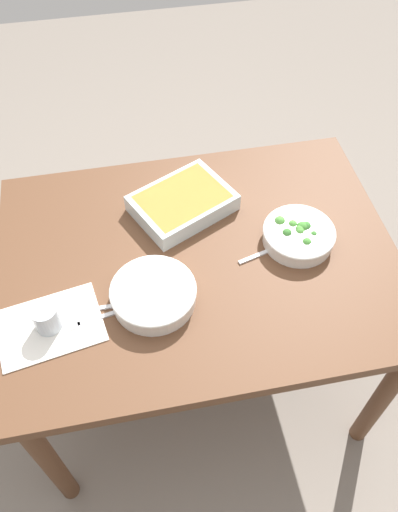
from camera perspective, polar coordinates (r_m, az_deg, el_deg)
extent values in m
plane|color=slate|center=(2.19, 0.00, -11.99)|extent=(6.00, 6.00, 0.00)
cube|color=brown|center=(1.57, 0.00, -0.45)|extent=(1.20, 0.90, 0.04)
cylinder|color=brown|center=(1.74, -16.26, -20.90)|extent=(0.06, 0.06, 0.70)
cylinder|color=brown|center=(1.85, 19.66, -14.40)|extent=(0.06, 0.06, 0.70)
cylinder|color=brown|center=(2.12, -16.53, -0.49)|extent=(0.06, 0.06, 0.70)
cylinder|color=brown|center=(2.21, 11.92, 3.71)|extent=(0.06, 0.06, 0.70)
cube|color=silver|center=(1.47, -16.16, -7.43)|extent=(0.31, 0.25, 0.00)
cylinder|color=silver|center=(1.45, -5.04, -4.29)|extent=(0.24, 0.24, 0.05)
torus|color=silver|center=(1.43, -5.11, -3.77)|extent=(0.24, 0.24, 0.01)
cylinder|color=olive|center=(1.44, -5.05, -4.23)|extent=(0.19, 0.19, 0.03)
sphere|color=#C66633|center=(1.44, -5.70, -3.64)|extent=(0.01, 0.01, 0.01)
sphere|color=silver|center=(1.44, -4.99, -3.07)|extent=(0.01, 0.01, 0.01)
sphere|color=olive|center=(1.47, -5.83, -1.90)|extent=(0.02, 0.02, 0.02)
cylinder|color=silver|center=(1.60, 10.87, 2.33)|extent=(0.21, 0.21, 0.05)
torus|color=silver|center=(1.59, 10.98, 2.82)|extent=(0.22, 0.22, 0.01)
cylinder|color=#8CB272|center=(1.60, 10.88, 2.39)|extent=(0.18, 0.18, 0.02)
sphere|color=#3D7A33|center=(1.60, 11.73, 3.23)|extent=(0.03, 0.03, 0.03)
sphere|color=#569E42|center=(1.59, 11.09, 2.87)|extent=(0.03, 0.03, 0.03)
sphere|color=#3D7A33|center=(1.58, 9.65, 2.60)|extent=(0.03, 0.03, 0.03)
sphere|color=#569E42|center=(1.60, 10.32, 3.47)|extent=(0.03, 0.03, 0.03)
sphere|color=#478C38|center=(1.56, 11.82, 1.49)|extent=(0.03, 0.03, 0.03)
sphere|color=#569E42|center=(1.59, 11.04, 2.79)|extent=(0.03, 0.03, 0.03)
sphere|color=#3D7A33|center=(1.60, 11.63, 3.15)|extent=(0.03, 0.03, 0.03)
sphere|color=#3D7A33|center=(1.59, 12.56, 2.33)|extent=(0.02, 0.02, 0.02)
sphere|color=#569E42|center=(1.60, 8.91, 3.83)|extent=(0.03, 0.03, 0.03)
sphere|color=#478C38|center=(1.60, 11.34, 3.16)|extent=(0.03, 0.03, 0.03)
cube|color=silver|center=(1.66, -1.83, 5.88)|extent=(0.37, 0.33, 0.06)
cube|color=gold|center=(1.65, -1.84, 6.16)|extent=(0.32, 0.29, 0.04)
cylinder|color=#B2BCC6|center=(1.44, -16.51, -6.61)|extent=(0.07, 0.07, 0.08)
cylinder|color=black|center=(1.45, -16.40, -6.87)|extent=(0.06, 0.06, 0.05)
cube|color=silver|center=(1.47, -11.59, -5.77)|extent=(0.14, 0.01, 0.01)
ellipsoid|color=silver|center=(1.46, -8.31, -5.25)|extent=(0.04, 0.03, 0.01)
cube|color=silver|center=(1.57, 6.67, 0.15)|extent=(0.14, 0.05, 0.01)
ellipsoid|color=silver|center=(1.60, 9.29, 1.30)|extent=(0.05, 0.04, 0.01)
cube|color=silver|center=(1.46, -10.61, -6.59)|extent=(0.14, 0.04, 0.01)
cube|color=silver|center=(1.46, -13.83, -7.56)|extent=(0.05, 0.03, 0.01)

